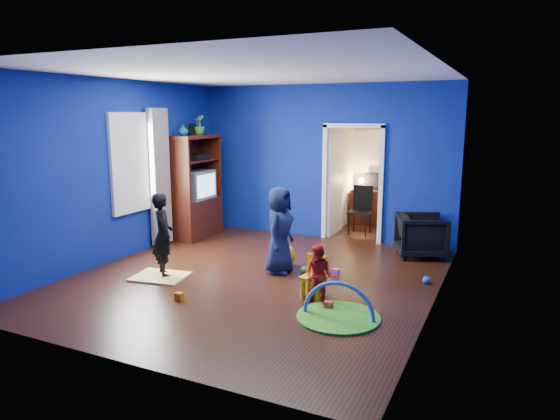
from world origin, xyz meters
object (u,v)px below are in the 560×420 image
at_px(tv_armoire, 195,187).
at_px(play_mat, 338,317).
at_px(vase, 183,130).
at_px(study_desk, 372,207).
at_px(toddler_red, 319,275).
at_px(crt_tv, 196,185).
at_px(hopper_ball, 283,256).
at_px(child_navy, 279,230).
at_px(folding_chair, 360,211).
at_px(kid_chair, 313,279).
at_px(child_black, 163,235).
at_px(armchair, 421,236).

relative_size(tv_armoire, play_mat, 2.00).
relative_size(vase, study_desk, 0.23).
height_order(toddler_red, crt_tv, crt_tv).
relative_size(tv_armoire, study_desk, 2.23).
bearing_deg(crt_tv, study_desk, 42.25).
bearing_deg(hopper_ball, vase, 162.00).
xyz_separation_m(child_navy, folding_chair, (0.40, 2.89, -0.19)).
bearing_deg(vase, kid_chair, -28.90).
distance_m(vase, play_mat, 4.87).
relative_size(toddler_red, crt_tv, 1.10).
relative_size(child_black, kid_chair, 2.48).
bearing_deg(play_mat, crt_tv, 145.26).
xyz_separation_m(vase, tv_armoire, (0.00, 0.30, -1.08)).
relative_size(hopper_ball, play_mat, 0.38).
distance_m(tv_armoire, study_desk, 3.83).
height_order(child_black, folding_chair, child_black).
bearing_deg(child_black, tv_armoire, -27.80).
relative_size(play_mat, study_desk, 1.12).
bearing_deg(tv_armoire, hopper_ball, -24.30).
bearing_deg(crt_tv, child_navy, -29.02).
bearing_deg(toddler_red, tv_armoire, 153.70).
distance_m(armchair, tv_armoire, 4.27).
relative_size(child_navy, tv_armoire, 0.67).
relative_size(armchair, folding_chair, 0.85).
bearing_deg(folding_chair, hopper_ball, -99.69).
xyz_separation_m(tv_armoire, play_mat, (3.78, -2.59, -0.97)).
height_order(armchair, child_black, child_black).
relative_size(armchair, child_black, 0.63).
relative_size(toddler_red, play_mat, 0.78).
xyz_separation_m(armchair, child_black, (-3.25, -2.66, 0.26)).
xyz_separation_m(vase, folding_chair, (2.82, 1.87, -1.60)).
xyz_separation_m(armchair, vase, (-4.20, -0.77, 1.70)).
bearing_deg(child_navy, toddler_red, -137.73).
height_order(toddler_red, vase, vase).
distance_m(child_navy, folding_chair, 2.92).
bearing_deg(child_navy, tv_armoire, 58.22).
height_order(child_black, tv_armoire, tv_armoire).
relative_size(armchair, hopper_ball, 2.12).
xyz_separation_m(crt_tv, folding_chair, (2.78, 1.57, -0.56)).
bearing_deg(study_desk, play_mat, -79.36).
xyz_separation_m(child_black, toddler_red, (2.47, -0.11, -0.24)).
bearing_deg(vase, hopper_ball, -18.00).
relative_size(armchair, vase, 3.88).
distance_m(child_black, child_navy, 1.71).
xyz_separation_m(child_black, crt_tv, (-0.91, 2.20, 0.40)).
relative_size(child_black, vase, 6.15).
height_order(armchair, folding_chair, folding_chair).
bearing_deg(tv_armoire, folding_chair, 29.03).
height_order(toddler_red, study_desk, toddler_red).
height_order(toddler_red, play_mat, toddler_red).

